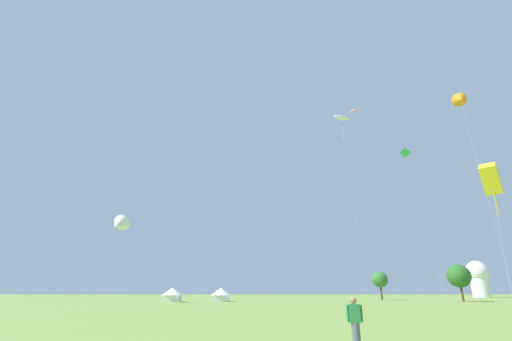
# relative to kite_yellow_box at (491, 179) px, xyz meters

# --- Properties ---
(kite_yellow_box) EXTENTS (3.03, 2.92, 12.98)m
(kite_yellow_box) POSITION_rel_kite_yellow_box_xyz_m (0.00, 0.00, 0.00)
(kite_yellow_box) COLOR yellow
(kite_yellow_box) RESTS_ON ground
(kite_orange_delta) EXTENTS (2.51, 3.65, 26.76)m
(kite_orange_delta) POSITION_rel_kite_yellow_box_xyz_m (5.66, 9.82, 14.09)
(kite_orange_delta) COLOR orange
(kite_orange_delta) RESTS_ON ground
(kite_green_diamond) EXTENTS (2.47, 2.57, 24.94)m
(kite_green_diamond) POSITION_rel_kite_yellow_box_xyz_m (4.46, 24.46, 11.77)
(kite_green_diamond) COLOR green
(kite_green_diamond) RESTS_ON ground
(kite_pink_parafoil) EXTENTS (1.88, 3.13, 37.60)m
(kite_pink_parafoil) POSITION_rel_kite_yellow_box_xyz_m (-0.54, 33.97, 25.46)
(kite_pink_parafoil) COLOR pink
(kite_pink_parafoil) RESTS_ON ground
(kite_white_parafoil) EXTENTS (3.33, 3.51, 29.66)m
(kite_white_parafoil) POSITION_rel_kite_yellow_box_xyz_m (-6.69, 21.75, 17.61)
(kite_white_parafoil) COLOR white
(kite_white_parafoil) RESTS_ON ground
(kite_white_delta) EXTENTS (3.47, 3.97, 14.70)m
(kite_white_delta) POSITION_rel_kite_yellow_box_xyz_m (-45.01, 30.88, 1.33)
(kite_white_delta) COLOR white
(kite_white_delta) RESTS_ON ground
(person_spectator) EXTENTS (0.57, 0.28, 1.73)m
(person_spectator) POSITION_rel_kite_yellow_box_xyz_m (-18.05, -16.69, -10.66)
(person_spectator) COLOR #565B66
(person_spectator) RESTS_ON ground
(festival_tent_center) EXTENTS (3.86, 3.86, 2.51)m
(festival_tent_center) POSITION_rel_kite_yellow_box_xyz_m (-36.73, 40.27, -10.12)
(festival_tent_center) COLOR white
(festival_tent_center) RESTS_ON ground
(festival_tent_right) EXTENTS (3.83, 3.83, 2.49)m
(festival_tent_right) POSITION_rel_kite_yellow_box_xyz_m (-27.50, 40.27, -10.13)
(festival_tent_right) COLOR white
(festival_tent_right) RESTS_ON ground
(observatory_dome) EXTENTS (6.40, 6.40, 10.80)m
(observatory_dome) POSITION_rel_kite_yellow_box_xyz_m (48.25, 81.08, -5.49)
(observatory_dome) COLOR white
(observatory_dome) RESTS_ON ground
(tree_distant_left) EXTENTS (3.48, 3.48, 6.08)m
(tree_distant_left) POSITION_rel_kite_yellow_box_xyz_m (7.26, 51.69, -7.20)
(tree_distant_left) COLOR brown
(tree_distant_left) RESTS_ON ground
(tree_distant_right) EXTENTS (4.23, 4.23, 6.73)m
(tree_distant_right) POSITION_rel_kite_yellow_box_xyz_m (17.75, 38.57, -6.92)
(tree_distant_right) COLOR brown
(tree_distant_right) RESTS_ON ground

